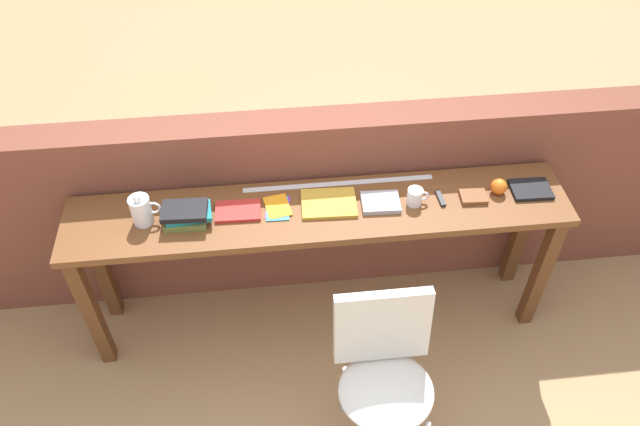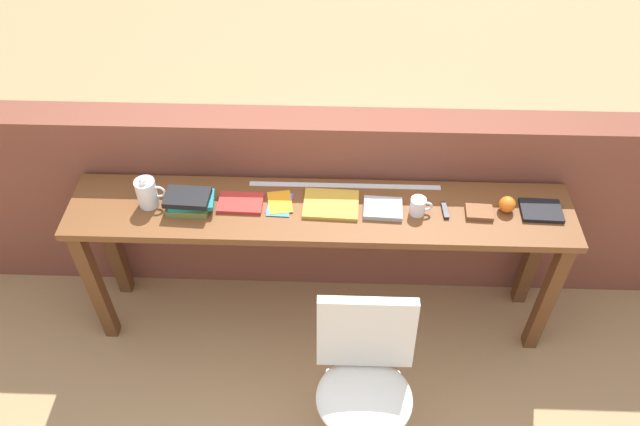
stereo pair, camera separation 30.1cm
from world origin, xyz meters
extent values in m
plane|color=tan|center=(0.00, 0.00, 0.00)|extent=(40.00, 40.00, 0.00)
cube|color=brown|center=(0.00, 0.64, 0.59)|extent=(6.00, 0.20, 1.18)
cube|color=brown|center=(0.00, 0.30, 0.86)|extent=(2.50, 0.44, 0.04)
cube|color=#5B341A|center=(-1.19, 0.14, 0.42)|extent=(0.07, 0.07, 0.84)
cube|color=#5B341A|center=(1.19, 0.14, 0.42)|extent=(0.07, 0.07, 0.84)
cube|color=#5B341A|center=(-1.19, 0.46, 0.42)|extent=(0.07, 0.07, 0.84)
cube|color=#5B341A|center=(1.19, 0.46, 0.42)|extent=(0.07, 0.07, 0.84)
ellipsoid|color=silver|center=(0.22, -0.48, 0.45)|extent=(0.44, 0.42, 0.08)
cube|color=silver|center=(0.22, -0.29, 0.69)|extent=(0.44, 0.11, 0.40)
cylinder|color=#B2B2B7|center=(0.06, -0.32, 0.21)|extent=(0.02, 0.02, 0.41)
cylinder|color=#B2B2B7|center=(0.39, -0.32, 0.21)|extent=(0.02, 0.02, 0.41)
cylinder|color=white|center=(-0.85, 0.31, 0.96)|extent=(0.10, 0.10, 0.15)
cone|color=white|center=(-0.85, 0.28, 1.04)|extent=(0.04, 0.03, 0.04)
torus|color=white|center=(-0.79, 0.31, 0.96)|extent=(0.07, 0.01, 0.07)
cube|color=olive|center=(-0.65, 0.29, 0.90)|extent=(0.20, 0.17, 0.03)
cube|color=#19757A|center=(-0.63, 0.29, 0.93)|extent=(0.22, 0.15, 0.03)
cube|color=black|center=(-0.64, 0.28, 0.95)|extent=(0.22, 0.15, 0.03)
cube|color=red|center=(-0.40, 0.32, 0.89)|extent=(0.22, 0.15, 0.02)
cube|color=purple|center=(-0.20, 0.33, 0.88)|extent=(0.14, 0.17, 0.00)
cube|color=#3399D8|center=(-0.20, 0.32, 0.88)|extent=(0.12, 0.17, 0.00)
cube|color=orange|center=(-0.20, 0.33, 0.89)|extent=(0.14, 0.18, 0.00)
cube|color=gold|center=(0.05, 0.32, 0.89)|extent=(0.28, 0.21, 0.02)
cube|color=#9E9EA3|center=(0.31, 0.30, 0.89)|extent=(0.20, 0.16, 0.03)
cylinder|color=white|center=(0.47, 0.29, 0.93)|extent=(0.08, 0.08, 0.09)
torus|color=white|center=(0.52, 0.29, 0.93)|extent=(0.06, 0.01, 0.06)
cube|color=black|center=(0.61, 0.30, 0.89)|extent=(0.03, 0.11, 0.02)
cube|color=brown|center=(0.77, 0.29, 0.89)|extent=(0.14, 0.11, 0.02)
sphere|color=orange|center=(0.91, 0.32, 0.92)|extent=(0.08, 0.08, 0.08)
cube|color=black|center=(1.08, 0.31, 0.89)|extent=(0.20, 0.16, 0.02)
cube|color=silver|center=(0.12, 0.47, 0.88)|extent=(0.98, 0.03, 0.00)
camera|label=1|loc=(-0.23, -1.87, 3.04)|focal=35.00mm
camera|label=2|loc=(0.07, -1.88, 3.04)|focal=35.00mm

